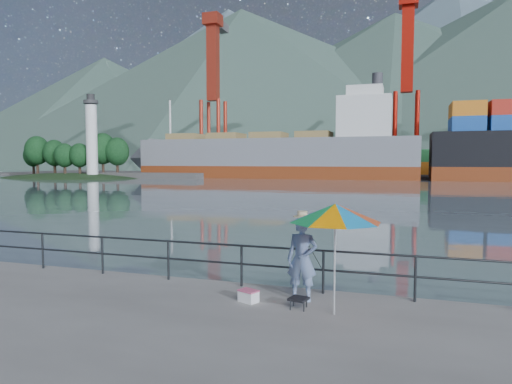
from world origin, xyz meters
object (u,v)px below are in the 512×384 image
(fisherman, at_px, (302,259))
(beach_umbrella, at_px, (335,213))
(bulk_carrier, at_px, (284,154))
(cooler_bag, at_px, (248,297))

(fisherman, bearing_deg, beach_umbrella, -44.04)
(fisherman, distance_m, bulk_carrier, 74.84)
(bulk_carrier, bearing_deg, beach_umbrella, -74.89)
(cooler_bag, height_order, bulk_carrier, bulk_carrier)
(fisherman, height_order, cooler_bag, fisherman)
(fisherman, bearing_deg, cooler_bag, -158.69)
(fisherman, relative_size, beach_umbrella, 0.77)
(beach_umbrella, distance_m, cooler_bag, 2.71)
(beach_umbrella, height_order, bulk_carrier, bulk_carrier)
(fisherman, xyz_separation_m, beach_umbrella, (0.81, -0.73, 1.12))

